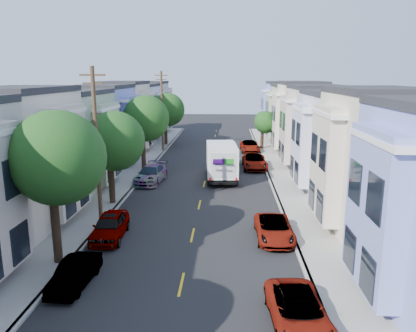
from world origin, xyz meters
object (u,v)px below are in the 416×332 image
tree_d (145,119)px  fedex_truck (221,159)px  parked_left_d (151,174)px  tree_b (56,158)px  lead_sedan (230,160)px  tree_e (167,110)px  parked_right_d (250,146)px  parked_right_b (274,229)px  parked_right_a (298,312)px  utility_pole_far (162,111)px  parked_right_c (255,162)px  parked_left_b (75,274)px  tree_far_r (265,123)px  tree_c (113,141)px  parked_left_c (110,226)px  utility_pole_near (97,146)px

tree_d → fedex_truck: (7.80, -3.47, -3.40)m
tree_d → parked_left_d: tree_d is taller
tree_b → lead_sedan: size_ratio=2.16×
tree_e → parked_right_d: size_ratio=1.45×
tree_d → parked_right_d: bearing=44.3°
parked_right_b → parked_right_a: bearing=-90.7°
fedex_truck → parked_right_b: 14.74m
utility_pole_far → parked_left_d: size_ratio=1.95×
fedex_truck → parked_right_c: size_ratio=1.35×
utility_pole_far → parked_right_d: utility_pole_far is taller
utility_pole_far → parked_left_b: 34.70m
tree_e → parked_right_d: bearing=-20.7°
lead_sedan → tree_far_r: bearing=62.9°
parked_right_c → lead_sedan: bearing=147.9°
parked_left_d → parked_right_c: bearing=37.5°
tree_c → fedex_truck: tree_c is taller
tree_b → parked_right_a: 13.18m
parked_right_a → parked_right_d: bearing=86.5°
tree_d → parked_right_a: 29.11m
parked_left_d → parked_right_d: size_ratio=1.02×
tree_e → parked_left_d: tree_e is taller
tree_c → parked_right_d: 25.50m
parked_left_c → parked_right_b: 9.81m
fedex_truck → tree_far_r: bearing=67.9°
tree_b → parked_left_d: bearing=85.2°
tree_far_r → parked_right_b: size_ratio=1.10×
tree_c → fedex_truck: 11.66m
utility_pole_far → tree_far_r: bearing=9.6°
tree_e → utility_pole_near: utility_pole_near is taller
tree_b → parked_right_c: (11.20, 22.63, -4.88)m
tree_d → parked_right_b: tree_d is taller
tree_c → utility_pole_near: size_ratio=0.71×
tree_far_r → lead_sedan: (-4.55, -10.26, -2.91)m
tree_d → tree_e: tree_d is taller
parked_left_c → parked_right_b: parked_left_c is taller
tree_far_r → fedex_truck: bearing=-108.3°
lead_sedan → parked_right_b: parked_right_b is taller
utility_pole_near → tree_e: bearing=90.0°
fedex_truck → parked_right_b: fedex_truck is taller
tree_d → tree_e: (-0.00, 15.16, -0.34)m
tree_c → utility_pole_far: size_ratio=0.71×
parked_left_b → lead_sedan: bearing=78.0°
tree_b → parked_right_a: bearing=-23.4°
fedex_truck → lead_sedan: (0.85, 6.03, -1.27)m
tree_b → parked_right_c: size_ratio=1.52×
fedex_truck → parked_right_d: (3.40, 14.38, -1.19)m
tree_b → parked_right_c: 25.72m
utility_pole_far → parked_left_b: size_ratio=2.71×
parked_right_c → parked_left_c: bearing=-118.2°
parked_left_c → parked_right_d: parked_left_c is taller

